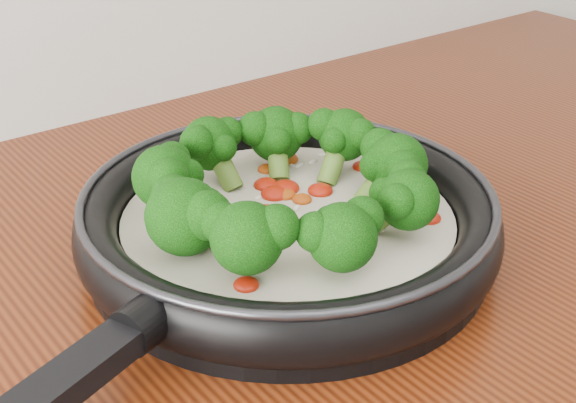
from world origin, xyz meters
TOP-DOWN VIEW (x-y plane):
  - skillet at (-0.05, 1.10)m, footprint 0.59×0.46m

SIDE VIEW (x-z plane):
  - skillet at x=-0.05m, z-range 0.89..0.99m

